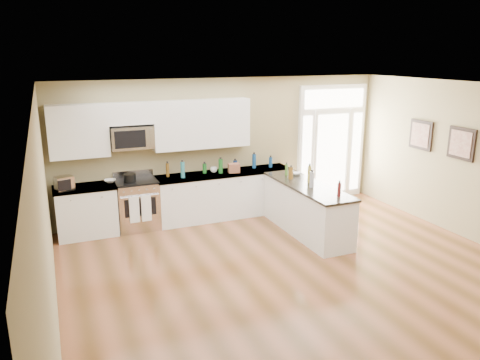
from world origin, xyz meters
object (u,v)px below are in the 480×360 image
object	(u,v)px
toaster_oven	(64,183)
stockpot	(130,178)
kitchen_range	(137,204)
peninsula_cabinet	(306,211)

from	to	relation	value
toaster_oven	stockpot	bearing A→B (deg)	-14.57
kitchen_range	toaster_oven	xyz separation A→B (m)	(-1.27, -0.12, 0.59)
peninsula_cabinet	kitchen_range	bearing A→B (deg)	153.17
kitchen_range	toaster_oven	distance (m)	1.40
peninsula_cabinet	toaster_oven	distance (m)	4.38
stockpot	peninsula_cabinet	bearing A→B (deg)	-24.96
kitchen_range	stockpot	xyz separation A→B (m)	(-0.12, -0.06, 0.56)
peninsula_cabinet	toaster_oven	bearing A→B (deg)	162.21
peninsula_cabinet	stockpot	world-z (taller)	stockpot
stockpot	toaster_oven	distance (m)	1.15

